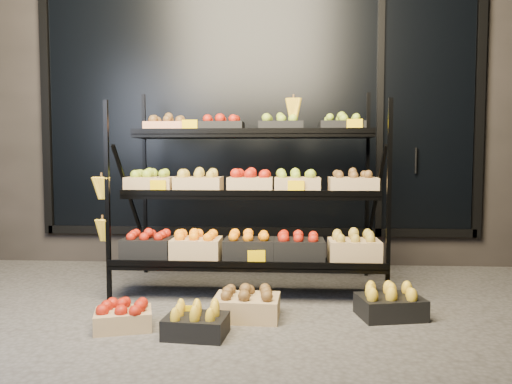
# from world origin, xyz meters

# --- Properties ---
(ground) EXTENTS (24.00, 24.00, 0.00)m
(ground) POSITION_xyz_m (0.00, 0.00, 0.00)
(ground) COLOR #514F4C
(ground) RESTS_ON ground
(building) EXTENTS (6.00, 2.08, 3.50)m
(building) POSITION_xyz_m (0.00, 2.59, 1.75)
(building) COLOR #2D2826
(building) RESTS_ON ground
(display_rack) EXTENTS (2.18, 1.02, 1.70)m
(display_rack) POSITION_xyz_m (-0.01, 0.60, 0.79)
(display_rack) COLOR black
(display_rack) RESTS_ON ground
(tag_floor_a) EXTENTS (0.13, 0.01, 0.12)m
(tag_floor_a) POSITION_xyz_m (-0.32, -0.40, 0.06)
(tag_floor_a) COLOR #E7B600
(tag_floor_a) RESTS_ON ground
(floor_crate_left) EXTENTS (0.41, 0.35, 0.18)m
(floor_crate_left) POSITION_xyz_m (-0.73, -0.39, 0.09)
(floor_crate_left) COLOR tan
(floor_crate_left) RESTS_ON ground
(floor_crate_midleft) EXTENTS (0.39, 0.31, 0.19)m
(floor_crate_midleft) POSITION_xyz_m (-0.25, -0.49, 0.09)
(floor_crate_midleft) COLOR black
(floor_crate_midleft) RESTS_ON ground
(floor_crate_midright) EXTENTS (0.45, 0.34, 0.21)m
(floor_crate_midright) POSITION_xyz_m (0.03, -0.13, 0.10)
(floor_crate_midright) COLOR tan
(floor_crate_midright) RESTS_ON ground
(floor_crate_right) EXTENTS (0.47, 0.38, 0.21)m
(floor_crate_right) POSITION_xyz_m (1.00, -0.05, 0.10)
(floor_crate_right) COLOR black
(floor_crate_right) RESTS_ON ground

